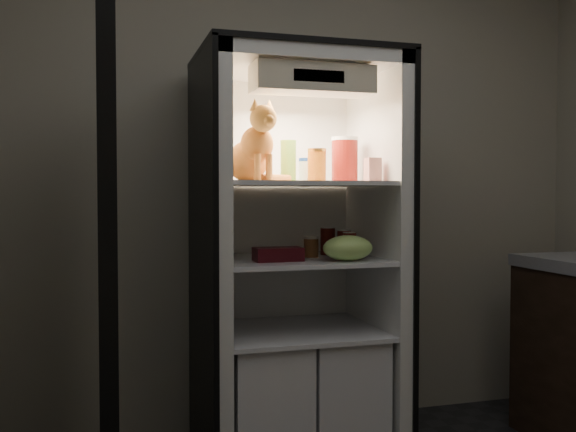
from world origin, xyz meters
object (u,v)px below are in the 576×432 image
at_px(parmesan_shaker, 288,161).
at_px(soda_can_c, 349,245).
at_px(soda_can_a, 328,241).
at_px(soda_can_b, 344,243).
at_px(refrigerator, 294,288).
at_px(berry_box_left, 268,254).
at_px(cream_carton, 373,170).
at_px(mayo_tub, 307,170).
at_px(tabby_cat, 253,151).
at_px(salsa_jar, 317,165).
at_px(condiment_jar, 311,247).
at_px(grape_bag, 348,248).
at_px(pepper_jar, 345,160).
at_px(berry_box_right, 288,254).

bearing_deg(parmesan_shaker, soda_can_c, -17.79).
height_order(soda_can_a, soda_can_c, soda_can_a).
bearing_deg(soda_can_b, refrigerator, 166.79).
distance_m(refrigerator, berry_box_left, 0.30).
height_order(refrigerator, soda_can_c, refrigerator).
bearing_deg(cream_carton, soda_can_c, 118.78).
relative_size(mayo_tub, berry_box_left, 0.96).
distance_m(tabby_cat, salsa_jar, 0.31).
distance_m(soda_can_a, soda_can_c, 0.15).
bearing_deg(cream_carton, condiment_jar, 146.61).
height_order(salsa_jar, grape_bag, salsa_jar).
bearing_deg(grape_bag, salsa_jar, 115.15).
bearing_deg(soda_can_b, parmesan_shaker, 170.92).
relative_size(refrigerator, mayo_tub, 16.51).
bearing_deg(salsa_jar, grape_bag, -64.85).
height_order(mayo_tub, pepper_jar, pepper_jar).
height_order(parmesan_shaker, condiment_jar, parmesan_shaker).
height_order(tabby_cat, pepper_jar, tabby_cat).
xyz_separation_m(refrigerator, condiment_jar, (0.07, -0.06, 0.20)).
bearing_deg(soda_can_c, condiment_jar, 166.86).
bearing_deg(mayo_tub, soda_can_c, -39.18).
relative_size(pepper_jar, berry_box_right, 1.82).
relative_size(condiment_jar, grape_bag, 0.43).
relative_size(salsa_jar, grape_bag, 0.67).
bearing_deg(soda_can_c, berry_box_left, -169.14).
bearing_deg(condiment_jar, berry_box_left, -153.26).
xyz_separation_m(tabby_cat, cream_carton, (0.53, -0.11, -0.08)).
relative_size(refrigerator, soda_can_c, 16.22).
bearing_deg(mayo_tub, refrigerator, -156.57).
bearing_deg(soda_can_c, soda_can_a, 113.91).
relative_size(salsa_jar, berry_box_left, 1.27).
xyz_separation_m(tabby_cat, soda_can_a, (0.40, 0.14, -0.42)).
relative_size(cream_carton, berry_box_left, 0.88).
height_order(salsa_jar, berry_box_left, salsa_jar).
bearing_deg(tabby_cat, berry_box_right, -39.60).
distance_m(parmesan_shaker, cream_carton, 0.40).
bearing_deg(cream_carton, berry_box_left, 175.51).
relative_size(mayo_tub, grape_bag, 0.51).
height_order(refrigerator, grape_bag, refrigerator).
bearing_deg(cream_carton, parmesan_shaker, 148.75).
height_order(parmesan_shaker, grape_bag, parmesan_shaker).
bearing_deg(pepper_jar, cream_carton, -75.75).
bearing_deg(berry_box_right, parmesan_shaker, 73.30).
xyz_separation_m(tabby_cat, soda_can_b, (0.45, 0.05, -0.42)).
bearing_deg(salsa_jar, pepper_jar, 23.17).
relative_size(soda_can_a, soda_can_c, 1.15).
height_order(cream_carton, soda_can_c, cream_carton).
bearing_deg(parmesan_shaker, pepper_jar, 1.01).
distance_m(cream_carton, soda_can_b, 0.38).
distance_m(tabby_cat, grape_bag, 0.60).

